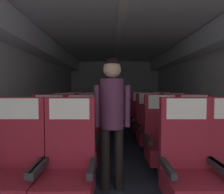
{
  "coord_description": "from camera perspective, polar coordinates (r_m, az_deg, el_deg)",
  "views": [
    {
      "loc": [
        -0.16,
        -0.12,
        1.21
      ],
      "look_at": [
        -0.13,
        4.19,
        1.01
      ],
      "focal_mm": 31.26,
      "sensor_mm": 36.0,
      "label": 1
    }
  ],
  "objects": [
    {
      "name": "seat_e_left_window",
      "position": [
        5.57,
        -9.53,
        -5.14
      ],
      "size": [
        0.51,
        0.5,
        1.12
      ],
      "color": "#38383D",
      "rests_on": "ground"
    },
    {
      "name": "seat_c_left_aisle",
      "position": [
        3.71,
        -6.79,
        -9.03
      ],
      "size": [
        0.51,
        0.5,
        1.12
      ],
      "color": "#38383D",
      "rests_on": "ground"
    },
    {
      "name": "seat_d_left_aisle",
      "position": [
        4.62,
        -5.44,
        -6.71
      ],
      "size": [
        0.51,
        0.5,
        1.12
      ],
      "color": "#38383D",
      "rests_on": "ground"
    },
    {
      "name": "seat_a_right_window",
      "position": [
        2.05,
        21.63,
        -18.87
      ],
      "size": [
        0.51,
        0.5,
        1.12
      ],
      "color": "#38383D",
      "rests_on": "ground"
    },
    {
      "name": "seat_c_right_window",
      "position": [
        3.76,
        11.04,
        -8.9
      ],
      "size": [
        0.51,
        0.5,
        1.12
      ],
      "color": "#38383D",
      "rests_on": "ground"
    },
    {
      "name": "flight_attendant",
      "position": [
        2.3,
        0.04,
        -3.67
      ],
      "size": [
        0.43,
        0.28,
        1.56
      ],
      "rotation": [
        0.0,
        0.0,
        2.94
      ],
      "color": "black",
      "rests_on": "ground"
    },
    {
      "name": "seat_d_right_window",
      "position": [
        4.66,
        8.66,
        -6.65
      ],
      "size": [
        0.51,
        0.5,
        1.12
      ],
      "color": "#38383D",
      "rests_on": "ground"
    },
    {
      "name": "seat_e_right_window",
      "position": [
        5.56,
        7.18,
        -5.14
      ],
      "size": [
        0.51,
        0.5,
        1.12
      ],
      "color": "#38383D",
      "rests_on": "ground"
    },
    {
      "name": "seat_c_left_window",
      "position": [
        3.81,
        -13.99,
        -8.77
      ],
      "size": [
        0.51,
        0.5,
        1.12
      ],
      "color": "#38383D",
      "rests_on": "ground"
    },
    {
      "name": "seat_d_right_aisle",
      "position": [
        4.75,
        14.53,
        -6.53
      ],
      "size": [
        0.51,
        0.5,
        1.12
      ],
      "color": "#38383D",
      "rests_on": "ground"
    },
    {
      "name": "seat_b_right_aisle",
      "position": [
        3.06,
        23.44,
        -11.72
      ],
      "size": [
        0.51,
        0.5,
        1.12
      ],
      "color": "#38383D",
      "rests_on": "ground"
    },
    {
      "name": "seat_a_left_aisle",
      "position": [
        1.96,
        -12.76,
        -19.78
      ],
      "size": [
        0.51,
        0.5,
        1.12
      ],
      "color": "#38383D",
      "rests_on": "ground"
    },
    {
      "name": "seat_b_left_window",
      "position": [
        2.93,
        -18.29,
        -12.29
      ],
      "size": [
        0.51,
        0.5,
        1.12
      ],
      "color": "#38383D",
      "rests_on": "ground"
    },
    {
      "name": "ground",
      "position": [
        4.14,
        1.95,
        -14.51
      ],
      "size": [
        3.77,
        8.08,
        0.02
      ],
      "primitive_type": "cube",
      "color": "#2D3342"
    },
    {
      "name": "seat_c_right_aisle",
      "position": [
        3.89,
        17.95,
        -8.58
      ],
      "size": [
        0.51,
        0.5,
        1.12
      ],
      "color": "#38383D",
      "rests_on": "ground"
    },
    {
      "name": "seat_e_right_aisle",
      "position": [
        5.63,
        12.09,
        -5.08
      ],
      "size": [
        0.51,
        0.5,
        1.12
      ],
      "color": "#38383D",
      "rests_on": "ground"
    },
    {
      "name": "seat_b_left_aisle",
      "position": [
        2.83,
        -8.95,
        -12.72
      ],
      "size": [
        0.51,
        0.5,
        1.12
      ],
      "color": "#38383D",
      "rests_on": "ground"
    },
    {
      "name": "seat_d_left_window",
      "position": [
        4.69,
        -11.29,
        -6.62
      ],
      "size": [
        0.51,
        0.5,
        1.12
      ],
      "color": "#38383D",
      "rests_on": "ground"
    },
    {
      "name": "seat_e_left_aisle",
      "position": [
        5.51,
        -4.52,
        -5.2
      ],
      "size": [
        0.51,
        0.5,
        1.12
      ],
      "color": "#38383D",
      "rests_on": "ground"
    },
    {
      "name": "seat_a_left_window",
      "position": [
        2.13,
        -26.43,
        -18.18
      ],
      "size": [
        0.51,
        0.5,
        1.12
      ],
      "color": "#38383D",
      "rests_on": "ground"
    },
    {
      "name": "seat_b_right_window",
      "position": [
        2.9,
        14.63,
        -12.36
      ],
      "size": [
        0.51,
        0.5,
        1.12
      ],
      "color": "#38383D",
      "rests_on": "ground"
    },
    {
      "name": "fuselage_shell",
      "position": [
        4.27,
        1.84,
        8.91
      ],
      "size": [
        3.65,
        7.73,
        2.32
      ],
      "color": "silver",
      "rests_on": "ground"
    }
  ]
}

